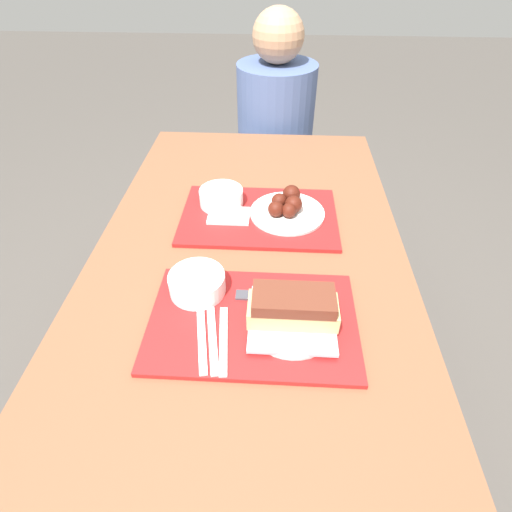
{
  "coord_description": "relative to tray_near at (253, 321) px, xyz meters",
  "views": [
    {
      "loc": [
        0.06,
        -0.77,
        1.42
      ],
      "look_at": [
        0.02,
        -0.05,
        0.79
      ],
      "focal_mm": 28.0,
      "sensor_mm": 36.0,
      "label": 1
    }
  ],
  "objects": [
    {
      "name": "ground_plane",
      "position": [
        -0.03,
        0.22,
        -0.76
      ],
      "size": [
        12.0,
        12.0,
        0.0
      ],
      "primitive_type": "plane",
      "color": "#4C4742"
    },
    {
      "name": "person_seated_across",
      "position": [
        0.03,
        1.18,
        -0.01
      ],
      "size": [
        0.34,
        0.34,
        0.71
      ],
      "color": "#4C6093",
      "rests_on": "picnic_bench_far"
    },
    {
      "name": "condiment_packet",
      "position": [
        -0.02,
        0.07,
        0.01
      ],
      "size": [
        0.04,
        0.03,
        0.01
      ],
      "color": "#3F3F47",
      "rests_on": "tray_near"
    },
    {
      "name": "plastic_knife_near",
      "position": [
        -0.06,
        -0.06,
        0.01
      ],
      "size": [
        0.03,
        0.17,
        0.0
      ],
      "color": "white",
      "rests_on": "tray_near"
    },
    {
      "name": "picnic_table",
      "position": [
        -0.03,
        0.22,
        -0.11
      ],
      "size": [
        0.81,
        1.48,
        0.75
      ],
      "color": "brown",
      "rests_on": "ground_plane"
    },
    {
      "name": "plastic_fork_near",
      "position": [
        -0.08,
        -0.06,
        0.01
      ],
      "size": [
        0.05,
        0.17,
        0.0
      ],
      "color": "white",
      "rests_on": "tray_near"
    },
    {
      "name": "bowl_coleslaw_far",
      "position": [
        -0.12,
        0.44,
        0.03
      ],
      "size": [
        0.13,
        0.13,
        0.05
      ],
      "color": "white",
      "rests_on": "tray_far"
    },
    {
      "name": "brisket_sandwich_plate",
      "position": [
        0.08,
        -0.0,
        0.04
      ],
      "size": [
        0.19,
        0.19,
        0.09
      ],
      "color": "white",
      "rests_on": "tray_near"
    },
    {
      "name": "wings_plate_far",
      "position": [
        0.07,
        0.4,
        0.03
      ],
      "size": [
        0.21,
        0.21,
        0.06
      ],
      "color": "white",
      "rests_on": "tray_far"
    },
    {
      "name": "tray_near",
      "position": [
        0.0,
        0.0,
        0.0
      ],
      "size": [
        0.44,
        0.29,
        0.01
      ],
      "color": "red",
      "rests_on": "picnic_table"
    },
    {
      "name": "tray_far",
      "position": [
        -0.01,
        0.39,
        0.0
      ],
      "size": [
        0.44,
        0.29,
        0.01
      ],
      "color": "red",
      "rests_on": "picnic_table"
    },
    {
      "name": "napkin_far",
      "position": [
        -0.09,
        0.37,
        0.01
      ],
      "size": [
        0.12,
        0.08,
        0.01
      ],
      "color": "white",
      "rests_on": "tray_far"
    },
    {
      "name": "bowl_coleslaw_near",
      "position": [
        -0.13,
        0.08,
        0.03
      ],
      "size": [
        0.13,
        0.13,
        0.05
      ],
      "color": "white",
      "rests_on": "tray_near"
    },
    {
      "name": "picnic_bench_far",
      "position": [
        -0.03,
        1.18,
        -0.38
      ],
      "size": [
        0.77,
        0.28,
        0.45
      ],
      "color": "brown",
      "rests_on": "ground_plane"
    },
    {
      "name": "plastic_spoon_near",
      "position": [
        -0.1,
        -0.06,
        0.01
      ],
      "size": [
        0.05,
        0.17,
        0.0
      ],
      "color": "white",
      "rests_on": "tray_near"
    }
  ]
}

